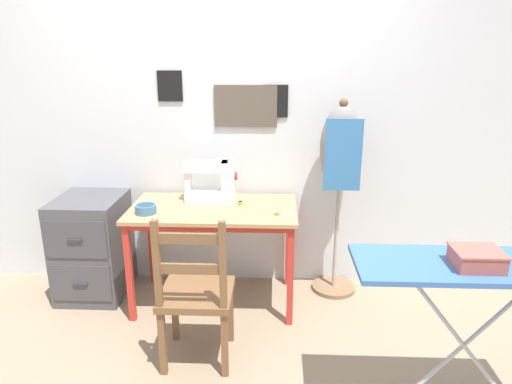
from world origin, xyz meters
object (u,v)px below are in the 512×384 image
object	(u,v)px
thread_spool_near_machine	(240,203)
wooden_chair	(196,295)
filing_cabinet	(93,246)
ironing_board	(475,272)
storage_box	(477,258)
scissors	(281,214)
fabric_bowl	(146,209)
dress_form	(340,161)
sewing_machine	(213,182)

from	to	relation	value
thread_spool_near_machine	wooden_chair	size ratio (longest dim) A/B	0.04
filing_cabinet	ironing_board	xyz separation A→B (m)	(2.20, -1.12, 0.41)
thread_spool_near_machine	storage_box	bearing A→B (deg)	-45.09
scissors	fabric_bowl	bearing A→B (deg)	-179.35
fabric_bowl	dress_form	distance (m)	1.35
sewing_machine	wooden_chair	world-z (taller)	sewing_machine
thread_spool_near_machine	dress_form	xyz separation A→B (m)	(0.68, 0.16, 0.27)
fabric_bowl	dress_form	xyz separation A→B (m)	(1.28, 0.34, 0.25)
scissors	thread_spool_near_machine	world-z (taller)	thread_spool_near_machine
sewing_machine	storage_box	size ratio (longest dim) A/B	1.75
fabric_bowl	thread_spool_near_machine	world-z (taller)	fabric_bowl
filing_cabinet	storage_box	size ratio (longest dim) A/B	3.57
sewing_machine	ironing_board	distance (m)	1.76
fabric_bowl	filing_cabinet	bearing A→B (deg)	154.11
scissors	dress_form	xyz separation A→B (m)	(0.41, 0.33, 0.28)
wooden_chair	ironing_board	size ratio (longest dim) A/B	0.85
scissors	sewing_machine	bearing A→B (deg)	150.28
filing_cabinet	wooden_chair	bearing A→B (deg)	-40.45
sewing_machine	storage_box	xyz separation A→B (m)	(1.30, -1.20, 0.02)
scissors	wooden_chair	distance (m)	0.77
fabric_bowl	filing_cabinet	distance (m)	0.65
wooden_chair	ironing_board	world-z (taller)	wooden_chair
dress_form	sewing_machine	bearing A→B (deg)	-176.11
fabric_bowl	scissors	xyz separation A→B (m)	(0.87, 0.01, -0.03)
filing_cabinet	scissors	bearing A→B (deg)	-9.30
thread_spool_near_machine	filing_cabinet	world-z (taller)	thread_spool_near_machine
sewing_machine	wooden_chair	xyz separation A→B (m)	(-0.00, -0.80, -0.42)
dress_form	thread_spool_near_machine	bearing A→B (deg)	-166.84
filing_cabinet	storage_box	distance (m)	2.51
wooden_chair	filing_cabinet	bearing A→B (deg)	139.55
sewing_machine	ironing_board	bearing A→B (deg)	-41.46
wooden_chair	fabric_bowl	bearing A→B (deg)	127.82
storage_box	wooden_chair	bearing A→B (deg)	162.55
thread_spool_near_machine	filing_cabinet	distance (m)	1.14
sewing_machine	storage_box	world-z (taller)	sewing_machine
filing_cabinet	thread_spool_near_machine	bearing A→B (deg)	-2.80
sewing_machine	scissors	distance (m)	0.56
sewing_machine	storage_box	bearing A→B (deg)	-42.89
sewing_machine	scissors	xyz separation A→B (m)	(0.47, -0.27, -0.13)
sewing_machine	scissors	size ratio (longest dim) A/B	2.66
wooden_chair	dress_form	size ratio (longest dim) A/B	0.64
filing_cabinet	ironing_board	size ratio (longest dim) A/B	0.69
sewing_machine	scissors	world-z (taller)	sewing_machine
storage_box	fabric_bowl	bearing A→B (deg)	151.44
scissors	filing_cabinet	bearing A→B (deg)	170.70
scissors	filing_cabinet	size ratio (longest dim) A/B	0.18
ironing_board	storage_box	distance (m)	0.10
fabric_bowl	sewing_machine	bearing A→B (deg)	34.54
scissors	dress_form	distance (m)	0.59
storage_box	sewing_machine	bearing A→B (deg)	137.11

